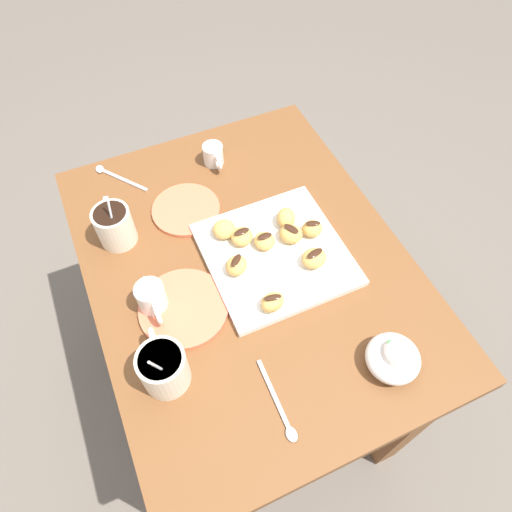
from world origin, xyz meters
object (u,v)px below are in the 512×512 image
object	(u,v)px
dining_table	(248,297)
beignet_0	(291,234)
ice_cream_bowl	(393,357)
coffee_mug_cream_left	(163,367)
pastry_plate_square	(275,254)
beignet_2	(224,229)
saucer_coral_left	(184,308)
beignet_4	(286,218)
beignet_5	(236,265)
chocolate_sauce_pitcher	(213,154)
coffee_mug_cream_right	(114,225)
beignet_1	(312,228)
cream_pitcher_white	(152,298)
beignet_7	(242,236)
beignet_8	(270,303)
beignet_3	(314,258)
beignet_6	(265,241)
saucer_coral_right	(186,210)

from	to	relation	value
dining_table	beignet_0	distance (m)	0.22
ice_cream_bowl	coffee_mug_cream_left	bearing A→B (deg)	69.45
dining_table	pastry_plate_square	world-z (taller)	pastry_plate_square
beignet_2	saucer_coral_left	bearing A→B (deg)	132.95
beignet_4	beignet_5	world-z (taller)	beignet_4
chocolate_sauce_pitcher	coffee_mug_cream_right	bearing A→B (deg)	115.99
ice_cream_bowl	beignet_2	world-z (taller)	ice_cream_bowl
beignet_1	cream_pitcher_white	bearing A→B (deg)	94.22
beignet_7	beignet_8	xyz separation A→B (m)	(-0.18, 0.01, 0.00)
coffee_mug_cream_left	beignet_2	xyz separation A→B (m)	(0.26, -0.22, -0.02)
coffee_mug_cream_left	beignet_7	world-z (taller)	coffee_mug_cream_left
beignet_4	beignet_8	distance (m)	0.22
dining_table	cream_pitcher_white	size ratio (longest dim) A/B	8.64
coffee_mug_cream_right	chocolate_sauce_pitcher	xyz separation A→B (m)	(0.14, -0.29, -0.02)
pastry_plate_square	beignet_3	bearing A→B (deg)	-133.04
beignet_2	beignet_6	xyz separation A→B (m)	(-0.07, -0.07, -0.00)
coffee_mug_cream_left	beignet_2	world-z (taller)	coffee_mug_cream_left
beignet_0	beignet_2	bearing A→B (deg)	61.09
ice_cream_bowl	saucer_coral_left	distance (m)	0.43
cream_pitcher_white	beignet_3	world-z (taller)	cream_pitcher_white
beignet_7	dining_table	bearing A→B (deg)	170.41
pastry_plate_square	coffee_mug_cream_left	bearing A→B (deg)	118.77
saucer_coral_left	pastry_plate_square	bearing A→B (deg)	-79.44
beignet_7	beignet_3	bearing A→B (deg)	-134.78
saucer_coral_left	beignet_6	bearing A→B (deg)	-71.98
beignet_6	beignet_8	size ratio (longest dim) A/B	0.93
dining_table	beignet_0	world-z (taller)	beignet_0
beignet_4	saucer_coral_left	bearing A→B (deg)	110.55
saucer_coral_right	beignet_2	bearing A→B (deg)	-154.21
dining_table	coffee_mug_cream_left	size ratio (longest dim) A/B	6.13
cream_pitcher_white	beignet_0	size ratio (longest dim) A/B	1.98
beignet_0	beignet_8	bearing A→B (deg)	140.32
pastry_plate_square	beignet_3	xyz separation A→B (m)	(-0.06, -0.06, 0.03)
dining_table	cream_pitcher_white	xyz separation A→B (m)	(-0.02, 0.22, 0.20)
beignet_4	beignet_5	bearing A→B (deg)	115.63
beignet_6	coffee_mug_cream_left	bearing A→B (deg)	123.81
beignet_1	beignet_8	xyz separation A→B (m)	(-0.13, 0.17, -0.00)
beignet_2	beignet_4	bearing A→B (deg)	-101.42
ice_cream_bowl	beignet_1	size ratio (longest dim) A/B	2.27
beignet_2	beignet_3	xyz separation A→B (m)	(-0.15, -0.15, 0.00)
chocolate_sauce_pitcher	beignet_3	world-z (taller)	chocolate_sauce_pitcher
ice_cream_bowl	beignet_4	bearing A→B (deg)	5.61
ice_cream_bowl	coffee_mug_cream_right	bearing A→B (deg)	38.13
beignet_2	beignet_1	bearing A→B (deg)	-113.32
coffee_mug_cream_left	beignet_1	distance (m)	0.45
saucer_coral_right	beignet_6	bearing A→B (deg)	-145.07
dining_table	cream_pitcher_white	world-z (taller)	cream_pitcher_white
beignet_1	coffee_mug_cream_right	bearing A→B (deg)	66.31
pastry_plate_square	saucer_coral_right	bearing A→B (deg)	34.02
pastry_plate_square	chocolate_sauce_pitcher	bearing A→B (deg)	3.30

